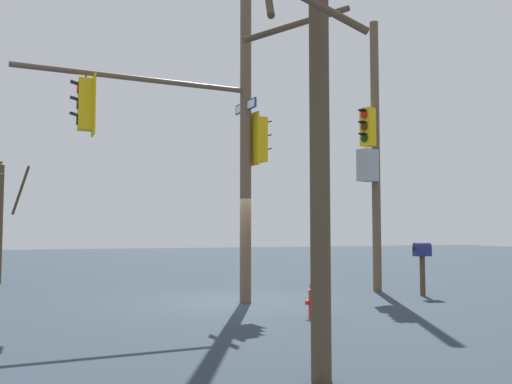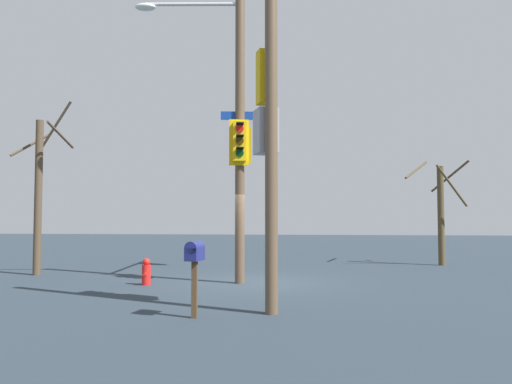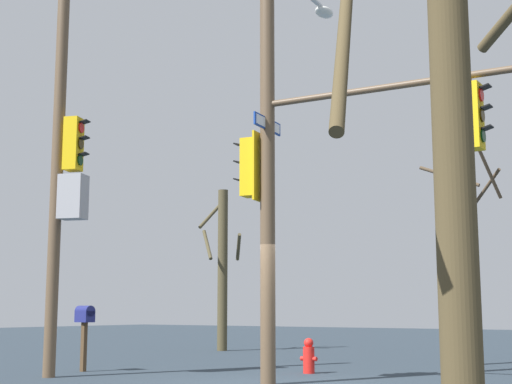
# 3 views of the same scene
# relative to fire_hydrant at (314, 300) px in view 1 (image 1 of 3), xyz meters

# --- Properties ---
(ground_plane) EXTENTS (80.00, 80.00, 0.00)m
(ground_plane) POSITION_rel_fire_hydrant_xyz_m (0.85, -2.83, -0.34)
(ground_plane) COLOR #29343E
(main_signal_pole_assembly) EXTENTS (5.98, 3.60, 8.42)m
(main_signal_pole_assembly) POSITION_rel_fire_hydrant_xyz_m (1.28, -2.29, 4.17)
(main_signal_pole_assembly) COLOR brown
(main_signal_pole_assembly) RESTS_ON ground
(secondary_pole_assembly) EXTENTS (0.79, 0.57, 7.86)m
(secondary_pole_assembly) POSITION_rel_fire_hydrant_xyz_m (-3.61, -3.67, 3.62)
(secondary_pole_assembly) COLOR brown
(secondary_pole_assembly) RESTS_ON ground
(fire_hydrant) EXTENTS (0.38, 0.24, 0.73)m
(fire_hydrant) POSITION_rel_fire_hydrant_xyz_m (0.00, 0.00, 0.00)
(fire_hydrant) COLOR red
(fire_hydrant) RESTS_ON ground
(mailbox) EXTENTS (0.47, 0.31, 1.41)m
(mailbox) POSITION_rel_fire_hydrant_xyz_m (-4.27, -2.34, 0.76)
(mailbox) COLOR #4C3823
(mailbox) RESTS_ON ground
(bare_tree_corner) EXTENTS (1.77, 1.81, 5.77)m
(bare_tree_corner) POSITION_rel_fire_hydrant_xyz_m (1.99, 4.28, 2.41)
(bare_tree_corner) COLOR #4D3D2C
(bare_tree_corner) RESTS_ON ground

